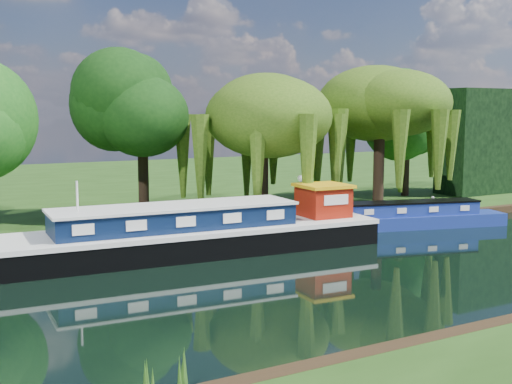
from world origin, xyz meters
TOP-DOWN VIEW (x-y plane):
  - ground at (0.00, 0.00)m, footprint 120.00×120.00m
  - far_bank at (0.00, 34.00)m, footprint 120.00×52.00m
  - dutch_barge at (-7.73, 6.70)m, footprint 18.50×5.17m
  - narrowboat at (5.81, 6.83)m, footprint 11.59×4.76m
  - willow_left at (-1.16, 12.09)m, footprint 6.70×6.70m
  - willow_right at (7.08, 11.36)m, footprint 6.88×6.88m
  - tree_far_mid at (-7.20, 15.99)m, footprint 5.53×5.53m
  - tree_far_right at (13.11, 15.45)m, footprint 4.92×4.92m
  - conifer_hedge at (19.00, 14.00)m, footprint 6.00×3.00m
  - lamppost at (0.50, 10.50)m, footprint 0.36×0.36m
  - mooring_posts at (-0.50, 8.40)m, footprint 19.16×0.16m

SIDE VIEW (x-z plane):
  - ground at x=0.00m, z-range 0.00..0.00m
  - far_bank at x=0.00m, z-range 0.00..0.45m
  - narrowboat at x=5.81m, z-range -0.24..1.43m
  - mooring_posts at x=-0.50m, z-range 0.45..1.45m
  - dutch_barge at x=-7.73m, z-range -0.97..2.89m
  - lamppost at x=0.50m, z-range 1.14..3.70m
  - conifer_hedge at x=19.00m, z-range 0.45..8.45m
  - tree_far_right at x=13.11m, z-range 1.96..10.01m
  - willow_left at x=-1.16m, z-range 2.27..10.30m
  - willow_right at x=7.08m, z-range 2.37..10.75m
  - tree_far_mid at x=-7.20m, z-range 2.16..11.21m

